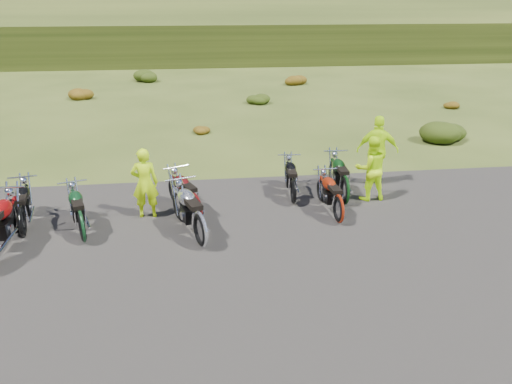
{
  "coord_description": "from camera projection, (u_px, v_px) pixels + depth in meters",
  "views": [
    {
      "loc": [
        -0.61,
        -9.33,
        4.87
      ],
      "look_at": [
        0.71,
        1.0,
        0.77
      ],
      "focal_mm": 35.0,
      "sensor_mm": 36.0,
      "label": 1
    }
  ],
  "objects": [
    {
      "name": "ground",
      "position": [
        229.0,
        245.0,
        10.47
      ],
      "size": [
        300.0,
        300.0,
        0.0
      ],
      "primitive_type": "plane",
      "color": "#344216",
      "rests_on": "ground"
    },
    {
      "name": "gravel_pad",
      "position": [
        237.0,
        298.0,
        8.62
      ],
      "size": [
        20.0,
        12.0,
        0.04
      ],
      "primitive_type": "cube",
      "color": "black",
      "rests_on": "ground"
    },
    {
      "name": "hill_slope",
      "position": [
        195.0,
        42.0,
        56.61
      ],
      "size": [
        300.0,
        45.97,
        9.37
      ],
      "primitive_type": null,
      "rotation": [
        0.14,
        0.0,
        0.0
      ],
      "color": "#2A3612",
      "rests_on": "ground"
    },
    {
      "name": "hill_plateau",
      "position": [
        192.0,
        19.0,
        111.98
      ],
      "size": [
        300.0,
        90.0,
        9.17
      ],
      "primitive_type": "cube",
      "color": "#2A3612",
      "rests_on": "ground"
    },
    {
      "name": "shrub_2",
      "position": [
        80.0,
        92.0,
        24.92
      ],
      "size": [
        1.3,
        1.3,
        0.77
      ],
      "primitive_type": "ellipsoid",
      "color": "brown",
      "rests_on": "ground"
    },
    {
      "name": "shrub_3",
      "position": [
        147.0,
        74.0,
        30.12
      ],
      "size": [
        1.56,
        1.56,
        0.92
      ],
      "primitive_type": "ellipsoid",
      "color": "black",
      "rests_on": "ground"
    },
    {
      "name": "shrub_4",
      "position": [
        199.0,
        128.0,
        18.83
      ],
      "size": [
        0.77,
        0.77,
        0.45
      ],
      "primitive_type": "ellipsoid",
      "color": "brown",
      "rests_on": "ground"
    },
    {
      "name": "shrub_5",
      "position": [
        257.0,
        97.0,
        24.03
      ],
      "size": [
        1.03,
        1.03,
        0.61
      ],
      "primitive_type": "ellipsoid",
      "color": "black",
      "rests_on": "ground"
    },
    {
      "name": "shrub_6",
      "position": [
        295.0,
        78.0,
        29.24
      ],
      "size": [
        1.3,
        1.3,
        0.77
      ],
      "primitive_type": "ellipsoid",
      "color": "brown",
      "rests_on": "ground"
    },
    {
      "name": "shrub_7",
      "position": [
        445.0,
        128.0,
        17.83
      ],
      "size": [
        1.56,
        1.56,
        0.92
      ],
      "primitive_type": "ellipsoid",
      "color": "black",
      "rests_on": "ground"
    },
    {
      "name": "shrub_8",
      "position": [
        449.0,
        103.0,
        23.15
      ],
      "size": [
        0.77,
        0.77,
        0.45
      ],
      "primitive_type": "ellipsoid",
      "color": "brown",
      "rests_on": "ground"
    },
    {
      "name": "motorcycle_0",
      "position": [
        25.0,
        237.0,
        10.81
      ],
      "size": [
        1.0,
        2.04,
        1.02
      ],
      "primitive_type": null,
      "rotation": [
        0.0,
        0.0,
        1.76
      ],
      "color": "black",
      "rests_on": "ground"
    },
    {
      "name": "motorcycle_2",
      "position": [
        84.0,
        242.0,
        10.58
      ],
      "size": [
        1.21,
        2.05,
        1.02
      ],
      "primitive_type": null,
      "rotation": [
        0.0,
        0.0,
        1.88
      ],
      "color": "#0E3317",
      "rests_on": "ground"
    },
    {
      "name": "motorcycle_3",
      "position": [
        201.0,
        247.0,
        10.36
      ],
      "size": [
        1.38,
        2.29,
        1.14
      ],
      "primitive_type": null,
      "rotation": [
        0.0,
        0.0,
        1.89
      ],
      "color": "silver",
      "rests_on": "ground"
    },
    {
      "name": "motorcycle_4",
      "position": [
        196.0,
        223.0,
        11.46
      ],
      "size": [
        1.38,
        2.1,
        1.05
      ],
      "primitive_type": null,
      "rotation": [
        0.0,
        0.0,
        1.96
      ],
      "color": "#420B0B",
      "rests_on": "ground"
    },
    {
      "name": "motorcycle_5",
      "position": [
        293.0,
        204.0,
        12.51
      ],
      "size": [
        0.76,
        1.91,
        0.98
      ],
      "primitive_type": null,
      "rotation": [
        0.0,
        0.0,
        1.5
      ],
      "color": "black",
      "rests_on": "ground"
    },
    {
      "name": "motorcycle_6",
      "position": [
        338.0,
        223.0,
        11.47
      ],
      "size": [
        0.74,
        1.9,
        0.98
      ],
      "primitive_type": null,
      "rotation": [
        0.0,
        0.0,
        1.64
      ],
      "color": "maroon",
      "rests_on": "ground"
    },
    {
      "name": "motorcycle_7",
      "position": [
        344.0,
        204.0,
        12.5
      ],
      "size": [
        0.77,
        2.07,
        1.07
      ],
      "primitive_type": null,
      "rotation": [
        0.0,
        0.0,
        1.53
      ],
      "color": "black",
      "rests_on": "ground"
    },
    {
      "name": "person_middle",
      "position": [
        145.0,
        184.0,
        11.47
      ],
      "size": [
        0.61,
        0.4,
        1.66
      ],
      "primitive_type": "imported",
      "rotation": [
        0.0,
        0.0,
        3.14
      ],
      "color": "#B5E40C",
      "rests_on": "ground"
    },
    {
      "name": "person_right_a",
      "position": [
        370.0,
        169.0,
        12.48
      ],
      "size": [
        0.82,
        0.65,
        1.65
      ],
      "primitive_type": "imported",
      "rotation": [
        0.0,
        0.0,
        3.18
      ],
      "color": "#B5E40C",
      "rests_on": "ground"
    },
    {
      "name": "person_right_b",
      "position": [
        377.0,
        151.0,
        13.49
      ],
      "size": [
        1.19,
        0.72,
        1.9
      ],
      "primitive_type": "imported",
      "rotation": [
        0.0,
        0.0,
        2.89
      ],
      "color": "#B5E40C",
      "rests_on": "ground"
    }
  ]
}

